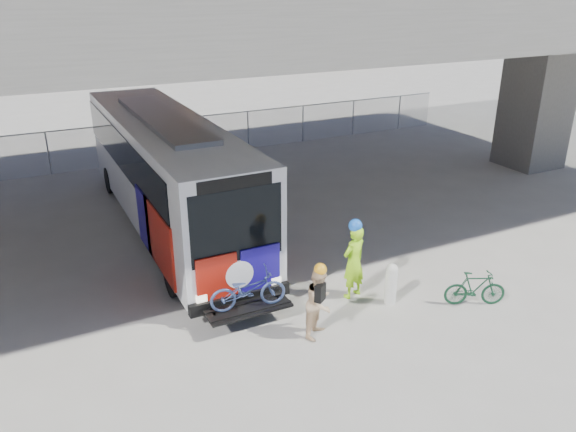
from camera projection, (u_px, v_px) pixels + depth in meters
ground at (284, 268)px, 15.82m from camera, size 160.00×160.00×0.00m
bus at (166, 165)px, 17.81m from camera, size 2.67×12.99×3.69m
overpass at (224, 16)px, 16.62m from camera, size 40.00×16.00×7.95m
chainlink_fence at (166, 129)px, 25.19m from camera, size 30.00×0.06×30.00m
brick_buildings at (74, 7)px, 54.08m from camera, size 54.00×22.00×12.00m
bollard at (391, 282)px, 13.89m from camera, size 0.28×0.28×1.09m
cyclist_hivis at (354, 260)px, 14.04m from camera, size 0.81×0.64×2.13m
cyclist_tan at (320, 302)px, 12.52m from camera, size 1.01×0.97×1.81m
bike_parked at (475, 288)px, 13.86m from camera, size 1.55×1.05×0.91m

